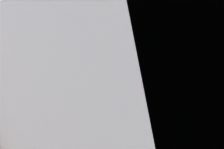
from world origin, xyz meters
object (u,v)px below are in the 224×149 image
object	(u,v)px
book_stack_side	(159,77)
computer_mouse	(153,90)
laptop	(111,51)
cell_phone	(155,102)
mug	(53,108)
book_stack_tall	(115,77)
book_stack_keyboard_riser	(113,95)
keyboard	(113,85)
desk	(151,124)

from	to	relation	value
book_stack_side	computer_mouse	world-z (taller)	book_stack_side
laptop	cell_phone	bearing A→B (deg)	-65.58
computer_mouse	cell_phone	bearing A→B (deg)	-122.33
laptop	mug	world-z (taller)	laptop
book_stack_tall	book_stack_side	distance (m)	0.44
laptop	book_stack_keyboard_riser	bearing A→B (deg)	-115.59
book_stack_tall	mug	bearing A→B (deg)	-169.79
book_stack_keyboard_riser	keyboard	xyz separation A→B (m)	(-0.00, 0.00, 0.08)
book_stack_tall	laptop	distance (m)	0.20
book_stack_keyboard_riser	mug	size ratio (longest dim) A/B	1.95
desk	laptop	distance (m)	0.76
laptop	computer_mouse	size ratio (longest dim) A/B	3.42
book_stack_side	mug	world-z (taller)	book_stack_side
book_stack_tall	cell_phone	distance (m)	0.38
book_stack_keyboard_riser	cell_phone	size ratio (longest dim) A/B	1.73
book_stack_keyboard_riser	laptop	distance (m)	0.35
laptop	keyboard	bearing A→B (deg)	-116.16
laptop	computer_mouse	bearing A→B (deg)	-37.97
book_stack_tall	computer_mouse	bearing A→B (deg)	-28.80
book_stack_tall	laptop	size ratio (longest dim) A/B	0.76
desk	book_stack_keyboard_riser	world-z (taller)	book_stack_keyboard_riser
book_stack_side	computer_mouse	bearing A→B (deg)	-143.56
mug	cell_phone	size ratio (longest dim) A/B	0.89
mug	cell_phone	xyz separation A→B (m)	(0.71, -0.21, -0.04)
keyboard	mug	bearing A→B (deg)	172.93
keyboard	cell_phone	distance (m)	0.34
desk	book_stack_tall	bearing A→B (deg)	165.14
mug	laptop	bearing A→B (deg)	16.26
computer_mouse	book_stack_keyboard_riser	bearing A→B (deg)	177.85
desk	mug	distance (m)	0.95
desk	book_stack_side	xyz separation A→B (m)	(0.11, 0.06, 0.41)
laptop	mug	bearing A→B (deg)	-163.74
laptop	cell_phone	xyz separation A→B (m)	(0.17, -0.37, -0.33)
book_stack_side	laptop	world-z (taller)	laptop
computer_mouse	mug	bearing A→B (deg)	176.29
mug	computer_mouse	bearing A→B (deg)	-3.71
keyboard	desk	bearing A→B (deg)	4.02
computer_mouse	mug	xyz separation A→B (m)	(-0.81, 0.05, 0.03)
laptop	keyboard	world-z (taller)	laptop
mug	cell_phone	distance (m)	0.74
book_stack_side	book_stack_keyboard_riser	bearing A→B (deg)	-168.63
book_stack_side	cell_phone	xyz separation A→B (m)	(-0.26, -0.28, -0.06)
book_stack_tall	book_stack_side	bearing A→B (deg)	-3.98
desk	keyboard	xyz separation A→B (m)	(-0.42, -0.05, 0.47)
book_stack_keyboard_riser	laptop	world-z (taller)	laptop
laptop	book_stack_side	bearing A→B (deg)	-11.91
book_stack_side	computer_mouse	size ratio (longest dim) A/B	2.45
keyboard	cell_phone	size ratio (longest dim) A/B	3.09
book_stack_tall	book_stack_keyboard_riser	size ratio (longest dim) A/B	1.15
keyboard	computer_mouse	xyz separation A→B (m)	(0.36, -0.02, -0.11)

